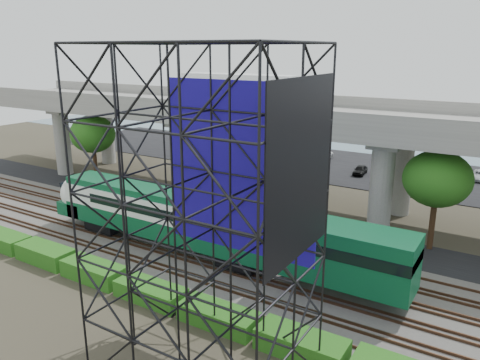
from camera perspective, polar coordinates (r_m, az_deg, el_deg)
The scene contains 13 objects.
ground at distance 33.39m, azimuth -7.05°, elevation -10.67°, with size 140.00×140.00×0.00m, color #474233.
ballast_bed at distance 34.76m, azimuth -4.97°, elevation -9.31°, with size 90.00×12.00×0.20m, color slate.
service_road at distance 41.34m, azimuth 2.09°, elevation -5.16°, with size 90.00×5.00×0.08m, color black.
parking_lot at distance 61.97m, azimuth 12.94°, elevation 1.59°, with size 90.00×18.00×0.08m, color black.
harbor_water at distance 82.68m, azimuth 17.99°, elevation 4.70°, with size 140.00×40.00×0.03m, color slate.
rail_tracks at distance 34.68m, azimuth -4.98°, elevation -9.04°, with size 90.00×9.52×0.16m.
commuter_train at distance 34.18m, azimuth -6.26°, elevation -4.74°, with size 29.30×3.06×4.30m.
overpass at distance 44.15m, azimuth 5.32°, elevation 7.13°, with size 80.00×12.00×12.40m.
scaffold_tower at distance 20.24m, azimuth -4.70°, elevation -5.51°, with size 9.36×6.36×15.00m.
hedge_strip at distance 29.68m, azimuth -10.84°, elevation -13.21°, with size 34.60×1.80×1.20m.
trees at distance 46.78m, azimuth 0.64°, elevation 4.39°, with size 40.94×16.94×7.69m.
suv at distance 49.29m, azimuth -11.69°, elevation -0.99°, with size 2.59×5.62×1.56m, color black.
parked_cars at distance 61.28m, azimuth 12.62°, elevation 2.05°, with size 35.54×9.28×1.27m.
Camera 1 is at (19.04, -23.09, 14.80)m, focal length 35.00 mm.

